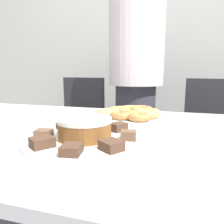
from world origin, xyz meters
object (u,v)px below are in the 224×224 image
at_px(person_standing, 136,79).
at_px(frosted_cake, 85,128).
at_px(office_chair_right, 208,149).
at_px(napkin, 13,118).
at_px(office_chair_left, 74,136).
at_px(plate_donuts, 130,117).
at_px(plate_cake, 85,139).

height_order(person_standing, frosted_cake, person_standing).
distance_m(office_chair_right, napkin, 1.24).
bearing_deg(office_chair_right, office_chair_left, -167.27).
relative_size(frosted_cake, napkin, 0.90).
xyz_separation_m(person_standing, plate_donuts, (0.09, -0.61, -0.16)).
distance_m(office_chair_left, office_chair_right, 1.01).
distance_m(office_chair_right, frosted_cake, 1.13).
bearing_deg(person_standing, office_chair_left, -176.01).
height_order(office_chair_left, office_chair_right, same).
bearing_deg(plate_donuts, frosted_cake, -99.49).
relative_size(plate_donuts, napkin, 1.77).
xyz_separation_m(office_chair_right, napkin, (-0.95, -0.74, 0.31)).
distance_m(office_chair_right, plate_cake, 1.12).
bearing_deg(napkin, office_chair_right, 38.23).
distance_m(person_standing, frosted_cake, 1.00).
xyz_separation_m(plate_cake, napkin, (-0.45, 0.21, -0.00)).
bearing_deg(office_chair_left, plate_cake, -50.75).
bearing_deg(person_standing, napkin, -118.66).
bearing_deg(office_chair_left, napkin, -73.90).
distance_m(frosted_cake, napkin, 0.50).
height_order(plate_donuts, frosted_cake, frosted_cake).
bearing_deg(plate_cake, person_standing, 91.35).
height_order(person_standing, napkin, person_standing).
bearing_deg(office_chair_left, plate_donuts, -34.03).
height_order(office_chair_right, plate_cake, office_chair_right).
relative_size(plate_donuts, frosted_cake, 1.96).
distance_m(plate_cake, frosted_cake, 0.04).
height_order(office_chair_left, plate_donuts, office_chair_left).
height_order(office_chair_left, frosted_cake, office_chair_left).
relative_size(office_chair_left, plate_cake, 2.42).
relative_size(office_chair_right, plate_donuts, 2.77).
distance_m(plate_cake, plate_donuts, 0.38).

